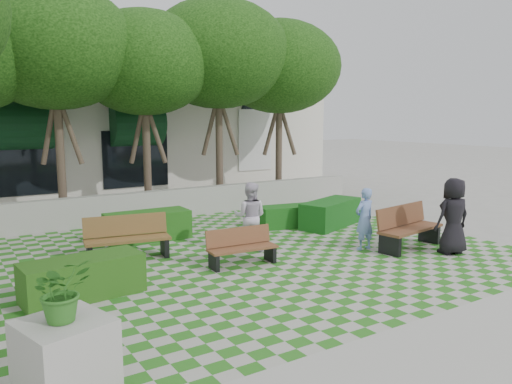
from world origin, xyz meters
TOP-DOWN VIEW (x-y plane):
  - ground at (0.00, 0.00)m, footprint 90.00×90.00m
  - lawn at (0.00, 1.00)m, footprint 12.00×12.00m
  - sidewalk_south at (0.00, -4.70)m, footprint 16.00×2.00m
  - retaining_wall at (0.00, 6.20)m, footprint 15.00×0.36m
  - bench_east at (3.64, -0.58)m, footprint 2.08×0.97m
  - bench_mid at (-0.57, 0.43)m, footprint 1.58×0.64m
  - bench_west at (-2.52, 2.24)m, footprint 1.97×0.95m
  - hedge_east at (3.68, 2.35)m, footprint 2.38×1.59m
  - hedge_midright at (2.60, 2.97)m, footprint 1.91×1.04m
  - hedge_midleft at (-1.50, 3.67)m, footprint 2.19×0.92m
  - hedge_west at (-4.00, 0.26)m, footprint 2.16×1.04m
  - planter_front at (-4.97, -2.93)m, footprint 1.14×1.14m
  - person_blue at (2.62, -0.09)m, footprint 0.56×0.38m
  - person_dark at (4.11, -1.49)m, footprint 0.98×0.73m
  - person_white at (0.24, 1.37)m, footprint 1.03×1.01m
  - tree_row at (-1.86, 5.95)m, footprint 17.70×13.40m
  - building at (0.93, 14.08)m, footprint 18.00×8.92m

SIDE VIEW (x-z plane):
  - ground at x=0.00m, z-range 0.00..0.00m
  - sidewalk_south at x=0.00m, z-range 0.00..0.01m
  - lawn at x=0.00m, z-range 0.01..0.01m
  - hedge_midright at x=2.60m, z-range 0.00..0.63m
  - hedge_west at x=-4.00m, z-range 0.00..0.73m
  - hedge_midleft at x=-1.50m, z-range 0.00..0.76m
  - hedge_east at x=3.68m, z-range 0.00..0.77m
  - bench_mid at x=-0.57m, z-range -0.01..0.80m
  - retaining_wall at x=0.00m, z-range 0.00..0.90m
  - bench_west at x=-2.52m, z-range -0.02..0.97m
  - bench_east at x=3.64m, z-range -0.02..1.03m
  - planter_front at x=-4.97m, z-range -0.16..1.49m
  - person_blue at x=2.62m, z-range 0.00..1.53m
  - person_white at x=0.24m, z-range 0.00..1.67m
  - person_dark at x=4.11m, z-range 0.00..1.82m
  - building at x=0.93m, z-range -0.06..5.09m
  - tree_row at x=-1.86m, z-range 1.47..8.88m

